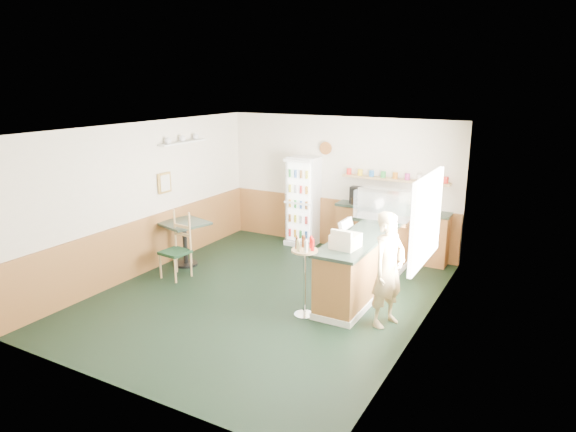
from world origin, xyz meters
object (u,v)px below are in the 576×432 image
Objects in this scene: cash_register at (345,241)px; cafe_table at (185,235)px; condiment_stand at (304,266)px; cafe_chair at (178,243)px; display_case at (384,206)px; shopkeeper at (388,270)px; drinks_fridge at (303,201)px.

cash_register reaches higher than cafe_table.
cash_register is 0.32× the size of condiment_stand.
cafe_table is at bearing 124.44° from cafe_chair.
shopkeeper is at bearing -68.74° from display_case.
shopkeeper is 1.41× the size of cafe_chair.
shopkeeper is 4.14m from cafe_table.
drinks_fridge is 4.90× the size of cash_register.
cafe_chair is (-3.14, -1.77, -0.67)m from display_case.
drinks_fridge is 3.35m from cash_register.
cafe_chair is (0.26, -0.48, 0.02)m from cafe_table.
shopkeeper is at bearing -4.02° from cash_register.
drinks_fridge reaches higher than display_case.
cafe_chair is (-1.08, -2.71, -0.32)m from drinks_fridge.
display_case reaches higher than cafe_table.
drinks_fridge reaches higher than shopkeeper.
cafe_table is at bearing 164.19° from condiment_stand.
display_case is 2.51× the size of cash_register.
display_case is 0.58× the size of shopkeeper.
display_case is 3.70m from cafe_table.
shopkeeper is at bearing -44.79° from drinks_fridge.
cash_register is (2.06, -2.63, 0.18)m from drinks_fridge.
cash_register is at bearing 43.52° from condiment_stand.
cafe_table is (-1.34, -2.23, -0.34)m from drinks_fridge.
drinks_fridge is 2.62m from cafe_table.
cash_register is at bearing -51.98° from drinks_fridge.
shopkeeper reaches higher than cafe_chair.
condiment_stand is at bearing -1.44° from cafe_chair.
shopkeeper reaches higher than condiment_stand.
condiment_stand is (-0.45, -0.43, -0.34)m from cash_register.
display_case is 2.23m from condiment_stand.
shopkeeper is at bearing 5.63° from cafe_chair.
display_case is at bearing 35.48° from cafe_chair.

